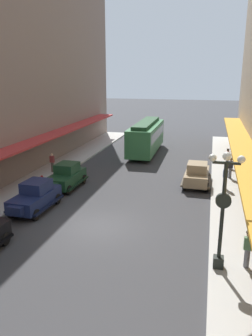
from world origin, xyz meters
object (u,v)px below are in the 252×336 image
Objects in this scene: fire_hydrant at (42,181)px; pedestrian_1 at (52,162)px; pedestrian_0 at (225,177)px; pedestrian_2 at (230,168)px; parked_car_1 at (35,196)px; pedestrian_4 at (227,158)px; parked_car_3 at (197,174)px; lamp_post_with_clock at (223,206)px; pedestrian_5 at (248,249)px; parked_car_0 at (66,176)px; streetcar at (146,136)px.

fire_hydrant is 3.74m from pedestrian_1.
pedestrian_0 is (13.30, 2.77, 0.45)m from fire_hydrant.
pedestrian_1 is at bearing -172.56° from pedestrian_2.
pedestrian_2 is at bearing 38.22° from parked_car_1.
parked_car_1 is 2.58× the size of pedestrian_4.
parked_car_1 and parked_car_3 have the same top height.
fire_hydrant is at bearing 147.28° from lamp_post_with_clock.
parked_car_0 is at bearing 145.51° from pedestrian_5.
lamp_post_with_clock reaches higher than parked_car_1.
pedestrian_0 is at bearing -93.37° from pedestrian_4.
parked_car_0 is at bearing -157.27° from pedestrian_2.
pedestrian_2 is at bearing -88.13° from pedestrian_4.
parked_car_1 is 8.04m from pedestrian_1.
parked_car_1 is 13.46m from pedestrian_0.
lamp_post_with_clock is 3.09× the size of pedestrian_0.
streetcar is (3.70, 17.22, 0.96)m from parked_car_1.
pedestrian_5 is at bearing -86.59° from pedestrian_0.
parked_car_1 is 5.25× the size of fire_hydrant.
lamp_post_with_clock reaches higher than streetcar.
parked_car_0 is at bearing 88.89° from parked_car_1.
pedestrian_1 is (-6.29, -9.61, -0.91)m from streetcar.
lamp_post_with_clock is at bearing -165.08° from pedestrian_5.
parked_car_3 is at bearing 103.40° from pedestrian_5.
pedestrian_5 is at bearing -67.90° from streetcar.
pedestrian_5 is at bearing -89.10° from pedestrian_4.
parked_car_1 reaches higher than pedestrian_2.
parked_car_3 reaches higher than fire_hydrant.
parked_car_0 is at bearing -105.84° from streetcar.
parked_car_1 reaches higher than pedestrian_0.
parked_car_0 is 5.23× the size of fire_hydrant.
lamp_post_with_clock is at bearing -82.62° from parked_car_3.
parked_car_3 reaches higher than pedestrian_4.
parked_car_0 is 14.15m from lamp_post_with_clock.
pedestrian_1 is at bearing 139.19° from lamp_post_with_clock.
pedestrian_4 is at bearing 20.42° from pedestrian_1.
pedestrian_0 is at bearing 87.12° from lamp_post_with_clock.
lamp_post_with_clock is 6.29× the size of fire_hydrant.
fire_hydrant is at bearing -112.13° from streetcar.
lamp_post_with_clock is at bearing -20.68° from parked_car_1.
pedestrian_1 is 0.98× the size of pedestrian_5.
pedestrian_4 is 1.00× the size of pedestrian_5.
fire_hydrant is 16.39m from pedestrian_4.
parked_car_1 is at bearing -91.11° from parked_car_0.
parked_car_1 is 0.45× the size of streetcar.
streetcar is 5.88× the size of pedestrian_1.
streetcar is (3.61, 12.73, 0.96)m from parked_car_0.
pedestrian_4 is at bearing 35.67° from parked_car_0.
parked_car_0 is 13.04m from pedestrian_2.
pedestrian_1 is (-14.22, 0.84, -0.02)m from pedestrian_0.
fire_hydrant is at bearing 150.53° from pedestrian_5.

